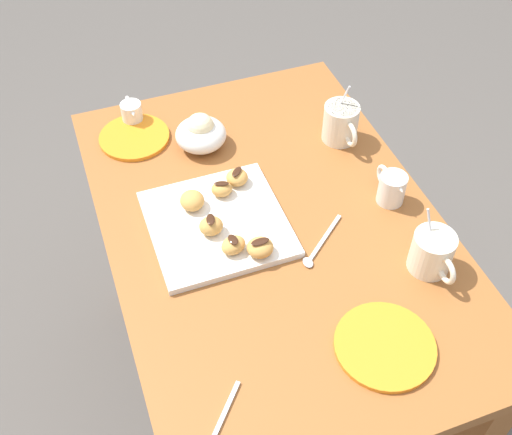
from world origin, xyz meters
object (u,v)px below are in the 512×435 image
at_px(pastry_plate_square, 217,224).
at_px(saucer_orange_left, 385,346).
at_px(coffee_mug_cream_right, 433,252).
at_px(chocolate_sauce_pitcher, 132,112).
at_px(saucer_orange_right, 134,137).
at_px(beignet_3, 211,226).
at_px(beignet_5, 222,189).
at_px(coffee_mug_cream_left, 341,122).
at_px(ice_cream_bowl, 201,133).
at_px(beignet_1, 260,247).
at_px(beignet_0, 237,177).
at_px(beignet_2, 233,245).
at_px(beignet_4, 192,201).
at_px(dining_table, 272,266).
at_px(cream_pitcher_white, 392,187).

xyz_separation_m(pastry_plate_square, saucer_orange_left, (0.39, 0.20, -0.00)).
bearing_deg(coffee_mug_cream_right, chocolate_sauce_pitcher, -145.13).
distance_m(saucer_orange_right, beignet_3, 0.38).
bearing_deg(beignet_5, coffee_mug_cream_right, 45.74).
height_order(coffee_mug_cream_left, saucer_orange_right, coffee_mug_cream_left).
bearing_deg(ice_cream_bowl, beignet_1, 1.92).
bearing_deg(chocolate_sauce_pitcher, coffee_mug_cream_right, 34.87).
height_order(ice_cream_bowl, beignet_1, ice_cream_bowl).
bearing_deg(beignet_0, beignet_5, -62.36).
height_order(ice_cream_bowl, beignet_2, ice_cream_bowl).
bearing_deg(chocolate_sauce_pitcher, beignet_3, 9.49).
distance_m(beignet_1, beignet_4, 0.19).
xyz_separation_m(dining_table, pastry_plate_square, (-0.04, -0.11, 0.15)).
bearing_deg(chocolate_sauce_pitcher, beignet_2, 11.38).
bearing_deg(dining_table, beignet_2, -64.40).
height_order(dining_table, beignet_1, beignet_1).
bearing_deg(dining_table, beignet_0, -164.62).
xyz_separation_m(coffee_mug_cream_left, beignet_0, (0.08, -0.29, -0.02)).
relative_size(coffee_mug_cream_right, beignet_5, 2.89).
distance_m(beignet_2, beignet_3, 0.07).
xyz_separation_m(chocolate_sauce_pitcher, beignet_3, (0.44, 0.07, 0.00)).
height_order(dining_table, coffee_mug_cream_right, coffee_mug_cream_right).
xyz_separation_m(beignet_2, beignet_5, (-0.16, 0.03, -0.00)).
relative_size(beignet_2, beignet_5, 1.13).
xyz_separation_m(pastry_plate_square, beignet_1, (0.11, 0.06, 0.02)).
distance_m(ice_cream_bowl, beignet_1, 0.38).
xyz_separation_m(coffee_mug_cream_left, saucer_orange_right, (-0.17, -0.47, -0.05)).
height_order(coffee_mug_cream_right, saucer_orange_right, coffee_mug_cream_right).
bearing_deg(saucer_orange_right, beignet_3, 12.89).
height_order(coffee_mug_cream_right, chocolate_sauce_pitcher, coffee_mug_cream_right).
distance_m(saucer_orange_left, beignet_1, 0.31).
relative_size(pastry_plate_square, saucer_orange_left, 1.53).
distance_m(chocolate_sauce_pitcher, saucer_orange_right, 0.07).
height_order(coffee_mug_cream_right, ice_cream_bowl, coffee_mug_cream_right).
distance_m(saucer_orange_left, saucer_orange_right, 0.79).
relative_size(dining_table, beignet_1, 19.14).
bearing_deg(beignet_0, beignet_3, -38.96).
distance_m(ice_cream_bowl, chocolate_sauce_pitcher, 0.20).
height_order(dining_table, beignet_3, beignet_3).
xyz_separation_m(chocolate_sauce_pitcher, beignet_0, (0.31, 0.17, 0.00)).
xyz_separation_m(pastry_plate_square, beignet_3, (0.02, -0.02, 0.03)).
height_order(beignet_2, beignet_5, same).
xyz_separation_m(pastry_plate_square, beignet_5, (-0.07, 0.04, 0.02)).
xyz_separation_m(coffee_mug_cream_left, beignet_1, (0.29, -0.31, -0.02)).
xyz_separation_m(dining_table, beignet_0, (-0.13, -0.04, 0.18)).
relative_size(cream_pitcher_white, beignet_0, 2.13).
relative_size(dining_table, saucer_orange_left, 5.64).
bearing_deg(beignet_3, cream_pitcher_white, 85.76).
bearing_deg(beignet_5, saucer_orange_right, -152.67).
distance_m(pastry_plate_square, saucer_orange_right, 0.36).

